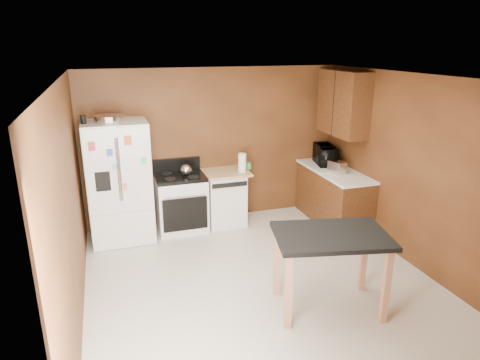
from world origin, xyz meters
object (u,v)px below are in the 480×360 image
kettle (186,170)px  dishwasher (224,197)px  roasting_pan (109,119)px  gas_range (181,202)px  refrigerator (119,182)px  pen_cup (83,120)px  green_canister (248,166)px  toaster (337,167)px  paper_towel (242,163)px  island (331,246)px  microwave (325,155)px

kettle → dishwasher: (0.63, 0.06, -0.54)m
roasting_pan → gas_range: bearing=5.8°
refrigerator → pen_cup: bearing=-171.2°
green_canister → refrigerator: size_ratio=0.06×
toaster → refrigerator: refrigerator is taller
roasting_pan → dishwasher: 2.20m
roasting_pan → gas_range: roasting_pan is taller
paper_towel → gas_range: 1.15m
paper_towel → island: paper_towel is taller
gas_range → toaster: bearing=-15.2°
toaster → paper_towel: bearing=140.5°
island → gas_range: bearing=113.9°
paper_towel → microwave: size_ratio=0.56×
kettle → microwave: 2.36m
kettle → dishwasher: kettle is taller
roasting_pan → paper_towel: size_ratio=1.32×
kettle → paper_towel: (0.90, -0.04, 0.05)m
roasting_pan → toaster: (3.35, -0.54, -0.85)m
roasting_pan → gas_range: (0.98, 0.10, -1.39)m
gas_range → dishwasher: gas_range is taller
gas_range → refrigerator: bearing=-176.2°
island → pen_cup: bearing=134.7°
gas_range → island: 2.89m
paper_towel → refrigerator: 1.91m
roasting_pan → paper_towel: (1.97, 0.02, -0.81)m
kettle → microwave: microwave is taller
pen_cup → toaster: (3.68, -0.52, -0.86)m
paper_towel → dishwasher: paper_towel is taller
kettle → island: (1.07, -2.59, -0.22)m
refrigerator → roasting_pan: bearing=-150.3°
green_canister → gas_range: bearing=-177.7°
pen_cup → kettle: bearing=3.4°
paper_towel → refrigerator: (-1.90, 0.02, -0.14)m
kettle → roasting_pan: bearing=-176.7°
toaster → pen_cup: bearing=154.6°
roasting_pan → refrigerator: bearing=29.7°
kettle → island: 2.81m
refrigerator → gas_range: refrigerator is taller
toaster → dishwasher: toaster is taller
paper_towel → toaster: size_ratio=1.13×
microwave → dishwasher: 1.84m
kettle → microwave: bearing=-1.4°
roasting_pan → microwave: roasting_pan is taller
pen_cup → toaster: bearing=-8.1°
pen_cup → island: 3.69m
microwave → refrigerator: (-3.36, 0.03, -0.15)m
gas_range → island: gas_range is taller
refrigerator → green_canister: bearing=3.0°
green_canister → microwave: bearing=-6.1°
paper_towel → kettle: bearing=177.4°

